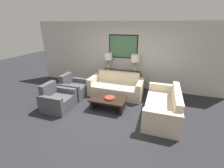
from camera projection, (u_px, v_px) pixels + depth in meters
ground_plane at (101, 115)px, 4.49m from camera, size 20.00×20.00×0.00m
back_wall at (123, 56)px, 6.16m from camera, size 7.87×0.12×2.65m
console_table at (121, 80)px, 6.28m from camera, size 1.53×0.40×0.74m
table_lamp_left at (108, 58)px, 6.12m from camera, size 0.34×0.34×0.72m
table_lamp_right at (135, 60)px, 5.79m from camera, size 0.34×0.34×0.72m
couch_by_back_wall at (116, 87)px, 5.72m from camera, size 1.99×0.92×0.83m
couch_by_side at (163, 107)px, 4.38m from camera, size 0.92×1.99×0.83m
coffee_table at (108, 101)px, 4.74m from camera, size 1.10×0.66×0.37m
decorative_bowl at (110, 98)px, 4.67m from camera, size 0.32×0.32×0.06m
armchair_near_back_wall at (74, 89)px, 5.61m from camera, size 0.84×0.88×0.83m
armchair_near_camera at (57, 100)px, 4.76m from camera, size 0.84×0.88×0.83m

